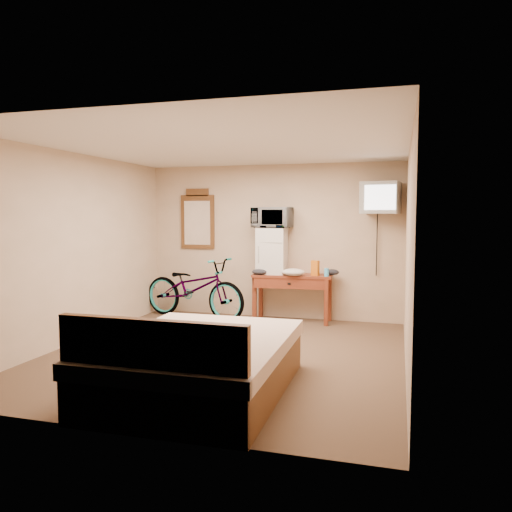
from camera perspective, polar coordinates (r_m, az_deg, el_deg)
name	(u,v)px	position (r m, az deg, el deg)	size (l,w,h in m)	color
room	(226,252)	(5.99, -3.50, 0.51)	(4.60, 4.64, 2.50)	#4C3826
desk	(292,283)	(7.88, 4.10, -3.08)	(1.27, 0.56, 0.75)	maroon
mini_fridge	(272,251)	(7.95, 1.84, 0.60)	(0.46, 0.45, 0.73)	silver
microwave	(272,218)	(7.93, 1.85, 4.41)	(0.60, 0.40, 0.33)	silver
snack_bag	(315,268)	(7.75, 6.78, -1.38)	(0.12, 0.07, 0.24)	#CF6712
blue_cup	(326,272)	(7.68, 8.06, -1.86)	(0.07, 0.07, 0.12)	#46B3F0
cloth_cream	(293,272)	(7.71, 4.29, -1.86)	(0.36, 0.28, 0.11)	beige
cloth_dark_a	(260,272)	(7.82, 0.40, -1.82)	(0.24, 0.18, 0.09)	black
cloth_dark_b	(332,272)	(7.85, 8.73, -1.84)	(0.20, 0.17, 0.09)	black
crt_television	(381,198)	(7.66, 14.05, 6.46)	(0.60, 0.64, 0.47)	black
wall_mirror	(198,220)	(8.57, -6.69, 4.16)	(0.60, 0.04, 1.01)	brown
bicycle	(194,288)	(8.21, -7.09, -3.63)	(0.66, 1.90, 1.00)	black
bed	(197,364)	(4.84, -6.80, -12.12)	(1.65, 2.17, 0.90)	brown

